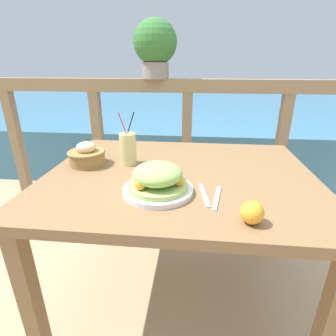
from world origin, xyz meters
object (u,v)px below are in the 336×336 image
(salad_plate, at_px, (158,180))
(drink_glass, at_px, (128,149))
(bread_basket, at_px, (87,155))
(potted_plant, at_px, (155,46))

(salad_plate, distance_m, drink_glass, 0.34)
(bread_basket, bearing_deg, potted_plant, 74.20)
(salad_plate, height_order, bread_basket, salad_plate)
(drink_glass, relative_size, potted_plant, 0.66)
(salad_plate, height_order, drink_glass, drink_glass)
(drink_glass, height_order, potted_plant, potted_plant)
(salad_plate, distance_m, bread_basket, 0.45)
(salad_plate, height_order, potted_plant, potted_plant)
(drink_glass, distance_m, bread_basket, 0.20)
(bread_basket, distance_m, potted_plant, 0.95)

